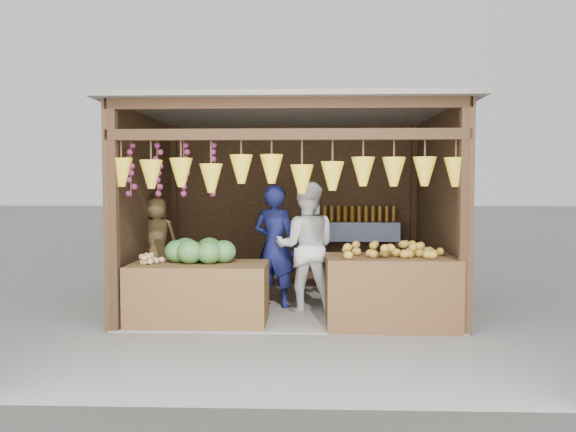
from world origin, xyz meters
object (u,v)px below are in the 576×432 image
object	(u,v)px
counter_left	(199,293)
vendor_seated	(157,238)
counter_right	(390,291)
woman_standing	(306,247)
man_standing	(275,246)

from	to	relation	value
counter_left	vendor_seated	distance (m)	1.52
counter_right	woman_standing	xyz separation A→B (m)	(-0.99, 0.72, 0.44)
counter_left	woman_standing	xyz separation A→B (m)	(1.27, 0.67, 0.49)
man_standing	vendor_seated	world-z (taller)	man_standing
counter_left	man_standing	distance (m)	1.32
woman_standing	vendor_seated	bearing A→B (deg)	-11.00
counter_right	woman_standing	world-z (taller)	woman_standing
counter_right	counter_left	bearing A→B (deg)	178.72
man_standing	counter_right	bearing A→B (deg)	166.86
counter_left	vendor_seated	world-z (taller)	vendor_seated
counter_right	man_standing	world-z (taller)	man_standing
counter_left	woman_standing	bearing A→B (deg)	27.70
counter_right	vendor_seated	xyz separation A→B (m)	(-3.07, 1.21, 0.50)
counter_left	vendor_seated	xyz separation A→B (m)	(-0.81, 1.16, 0.55)
woman_standing	vendor_seated	size ratio (longest dim) A/B	1.47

